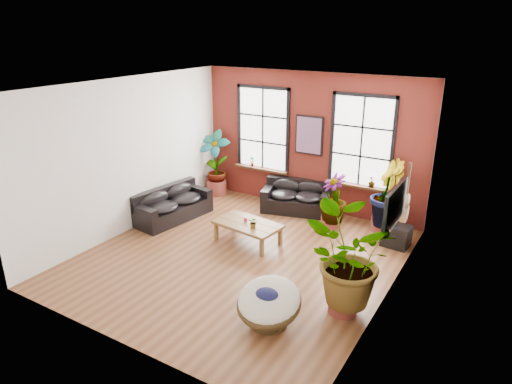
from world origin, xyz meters
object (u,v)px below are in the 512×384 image
(sofa_left, at_px, (172,205))
(papasan_chair, at_px, (269,303))
(sofa_back, at_px, (297,198))
(coffee_table, at_px, (248,225))

(sofa_left, bearing_deg, papasan_chair, -112.83)
(sofa_left, xyz_separation_m, papasan_chair, (4.18, -2.50, 0.05))
(papasan_chair, bearing_deg, sofa_back, 106.05)
(coffee_table, height_order, papasan_chair, papasan_chair)
(sofa_left, distance_m, coffee_table, 2.33)
(coffee_table, bearing_deg, sofa_back, 94.23)
(sofa_left, height_order, coffee_table, sofa_left)
(sofa_back, xyz_separation_m, papasan_chair, (1.74, -4.55, 0.05))
(sofa_back, relative_size, papasan_chair, 1.64)
(sofa_back, height_order, sofa_left, sofa_back)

